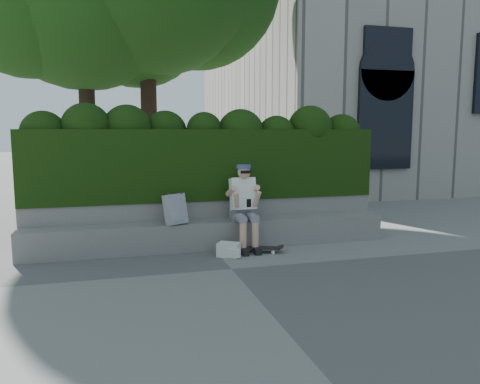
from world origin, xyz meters
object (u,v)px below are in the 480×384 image
object	(u,v)px
skateboard	(257,248)
backpack_plaid	(175,209)
person	(244,203)
backpack_ground	(229,250)

from	to	relation	value
skateboard	backpack_plaid	xyz separation A→B (m)	(-1.24, 0.36, 0.62)
person	backpack_ground	distance (m)	0.85
skateboard	person	bearing A→B (deg)	137.37
person	backpack_plaid	size ratio (longest dim) A/B	2.88
skateboard	backpack_ground	size ratio (longest dim) A/B	2.37
skateboard	backpack_ground	xyz separation A→B (m)	(-0.49, -0.13, 0.04)
backpack_ground	person	bearing A→B (deg)	81.15
backpack_plaid	backpack_ground	distance (m)	1.07
backpack_plaid	skateboard	bearing A→B (deg)	-45.06
skateboard	backpack_ground	bearing A→B (deg)	-143.53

